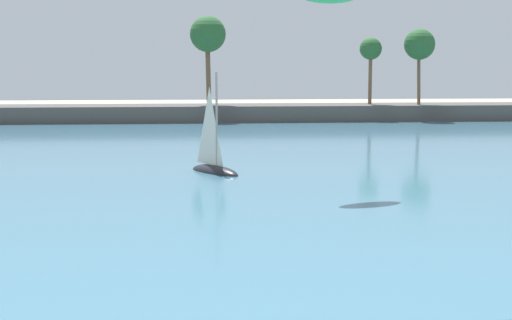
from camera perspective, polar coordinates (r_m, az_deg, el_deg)
sea at (r=70.32m, az=-5.12°, el=2.11°), size 220.00×106.26×0.06m
palm_headland at (r=83.35m, az=-6.38°, el=4.33°), size 111.66×6.00×12.95m
sailboat_near_shore at (r=43.29m, az=-3.17°, el=-0.20°), size 3.30×4.23×6.10m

